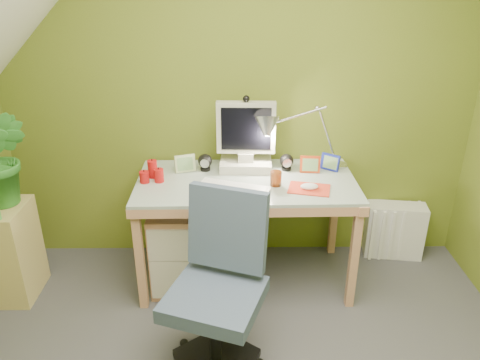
{
  "coord_description": "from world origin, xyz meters",
  "views": [
    {
      "loc": [
        -0.03,
        -1.47,
        1.99
      ],
      "look_at": [
        0.0,
        1.0,
        0.85
      ],
      "focal_mm": 35.0,
      "sensor_mm": 36.0,
      "label": 1
    }
  ],
  "objects_px": {
    "potted_plant": "(1,159)",
    "task_chair": "(214,297)",
    "radiator": "(394,230)",
    "desk": "(246,230)",
    "monitor": "(246,131)",
    "desk_lamp": "(316,123)",
    "side_ledge": "(14,252)"
  },
  "relations": [
    {
      "from": "potted_plant",
      "to": "task_chair",
      "type": "xyz_separation_m",
      "value": [
        1.29,
        -0.7,
        -0.47
      ]
    },
    {
      "from": "radiator",
      "to": "task_chair",
      "type": "bearing_deg",
      "value": -132.18
    },
    {
      "from": "radiator",
      "to": "desk",
      "type": "bearing_deg",
      "value": -158.51
    },
    {
      "from": "radiator",
      "to": "potted_plant",
      "type": "bearing_deg",
      "value": -163.86
    },
    {
      "from": "desk",
      "to": "monitor",
      "type": "bearing_deg",
      "value": 89.16
    },
    {
      "from": "desk_lamp",
      "to": "task_chair",
      "type": "distance_m",
      "value": 1.31
    },
    {
      "from": "side_ledge",
      "to": "task_chair",
      "type": "bearing_deg",
      "value": -26.26
    },
    {
      "from": "task_chair",
      "to": "radiator",
      "type": "distance_m",
      "value": 1.7
    },
    {
      "from": "desk_lamp",
      "to": "potted_plant",
      "type": "bearing_deg",
      "value": -178.16
    },
    {
      "from": "desk_lamp",
      "to": "task_chair",
      "type": "bearing_deg",
      "value": -129.18
    },
    {
      "from": "monitor",
      "to": "desk_lamp",
      "type": "xyz_separation_m",
      "value": [
        0.45,
        0.0,
        0.05
      ]
    },
    {
      "from": "side_ledge",
      "to": "task_chair",
      "type": "xyz_separation_m",
      "value": [
        1.32,
        -0.65,
        0.15
      ]
    },
    {
      "from": "desk",
      "to": "side_ledge",
      "type": "distance_m",
      "value": 1.5
    },
    {
      "from": "desk",
      "to": "side_ledge",
      "type": "xyz_separation_m",
      "value": [
        -1.49,
        -0.16,
        -0.05
      ]
    },
    {
      "from": "desk",
      "to": "potted_plant",
      "type": "bearing_deg",
      "value": -176.57
    },
    {
      "from": "side_ledge",
      "to": "potted_plant",
      "type": "relative_size",
      "value": 1.06
    },
    {
      "from": "desk",
      "to": "radiator",
      "type": "height_order",
      "value": "desk"
    },
    {
      "from": "side_ledge",
      "to": "radiator",
      "type": "distance_m",
      "value": 2.63
    },
    {
      "from": "desk",
      "to": "potted_plant",
      "type": "height_order",
      "value": "potted_plant"
    },
    {
      "from": "side_ledge",
      "to": "radiator",
      "type": "xyz_separation_m",
      "value": [
        2.6,
        0.43,
        -0.11
      ]
    },
    {
      "from": "desk",
      "to": "task_chair",
      "type": "height_order",
      "value": "task_chair"
    },
    {
      "from": "side_ledge",
      "to": "task_chair",
      "type": "relative_size",
      "value": 0.68
    },
    {
      "from": "task_chair",
      "to": "radiator",
      "type": "bearing_deg",
      "value": 59.61
    },
    {
      "from": "desk",
      "to": "side_ledge",
      "type": "relative_size",
      "value": 2.17
    },
    {
      "from": "desk_lamp",
      "to": "radiator",
      "type": "height_order",
      "value": "desk_lamp"
    },
    {
      "from": "desk_lamp",
      "to": "potted_plant",
      "type": "xyz_separation_m",
      "value": [
        -1.92,
        -0.29,
        -0.12
      ]
    },
    {
      "from": "monitor",
      "to": "potted_plant",
      "type": "xyz_separation_m",
      "value": [
        -1.47,
        -0.29,
        -0.07
      ]
    },
    {
      "from": "desk_lamp",
      "to": "potted_plant",
      "type": "height_order",
      "value": "desk_lamp"
    },
    {
      "from": "desk_lamp",
      "to": "potted_plant",
      "type": "relative_size",
      "value": 1.06
    },
    {
      "from": "desk",
      "to": "monitor",
      "type": "xyz_separation_m",
      "value": [
        -0.0,
        0.18,
        0.64
      ]
    },
    {
      "from": "monitor",
      "to": "task_chair",
      "type": "bearing_deg",
      "value": -98.22
    },
    {
      "from": "side_ledge",
      "to": "radiator",
      "type": "bearing_deg",
      "value": 9.39
    }
  ]
}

